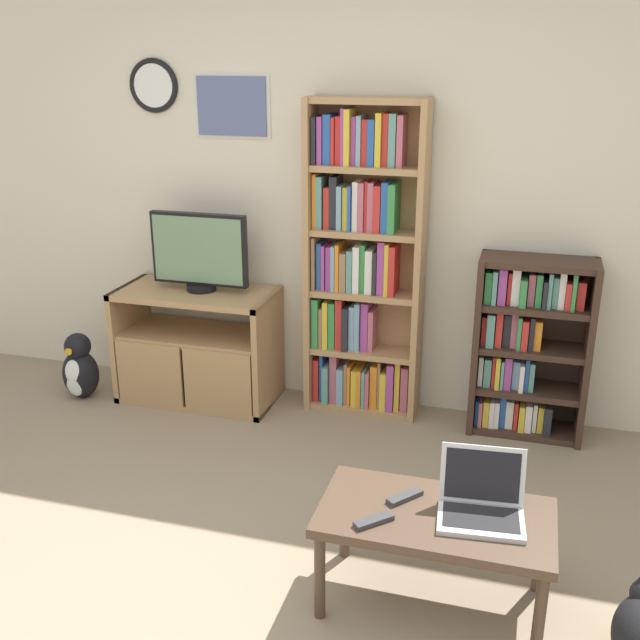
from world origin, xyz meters
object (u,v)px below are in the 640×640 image
tv_stand (197,346)px  penguin_figurine (79,369)px  bookshelf_tall (361,266)px  bookshelf_short (525,346)px  laptop (481,501)px  remote_far_from_laptop (405,497)px  remote_near_laptop (374,521)px  television (199,252)px  coffee_table (435,524)px

tv_stand → penguin_figurine: tv_stand is taller
tv_stand → bookshelf_tall: 1.16m
bookshelf_short → penguin_figurine: bearing=-172.9°
laptop → tv_stand: bearing=136.7°
bookshelf_tall → remote_far_from_laptop: size_ratio=12.28×
tv_stand → bookshelf_tall: size_ratio=0.52×
tv_stand → penguin_figurine: (-0.73, -0.20, -0.16)m
remote_near_laptop → remote_far_from_laptop: bearing=111.9°
tv_stand → bookshelf_short: bearing=4.0°
bookshelf_tall → penguin_figurine: bookshelf_tall is taller
television → coffee_table: 2.33m
bookshelf_tall → remote_near_laptop: size_ratio=12.86×
laptop → remote_far_from_laptop: (-0.30, 0.03, -0.05)m
penguin_figurine → tv_stand: bearing=15.3°
bookshelf_short → laptop: 1.59m
television → remote_far_from_laptop: size_ratio=3.99×
remote_near_laptop → penguin_figurine: 2.63m
remote_near_laptop → remote_far_from_laptop: 0.21m
remote_far_from_laptop → remote_near_laptop: bearing=-74.5°
television → bookshelf_short: television is taller
laptop → remote_far_from_laptop: laptop is taller
remote_near_laptop → remote_far_from_laptop: size_ratio=0.95×
tv_stand → television: 0.60m
remote_far_from_laptop → penguin_figurine: 2.61m
bookshelf_tall → bookshelf_short: bookshelf_tall is taller
bookshelf_tall → remote_near_laptop: bearing=-75.1°
bookshelf_short → television: bearing=-177.1°
bookshelf_tall → penguin_figurine: bearing=-168.2°
coffee_table → remote_far_from_laptop: bearing=154.4°
coffee_table → remote_near_laptop: (-0.22, -0.13, 0.06)m
penguin_figurine → laptop: bearing=-25.7°
coffee_table → penguin_figurine: (-2.42, 1.28, -0.17)m
laptop → television: bearing=135.4°
remote_far_from_laptop → bookshelf_tall: bearing=148.6°
television → tv_stand: bearing=-133.2°
bookshelf_short → remote_near_laptop: size_ratio=7.15×
coffee_table → remote_far_from_laptop: remote_far_from_laptop is taller
coffee_table → television: bearing=137.5°
television → bookshelf_tall: bearing=7.3°
bookshelf_short → coffee_table: 1.65m
tv_stand → coffee_table: (1.69, -1.48, 0.01)m
coffee_table → penguin_figurine: size_ratio=2.08×
tv_stand → laptop: (1.86, -1.44, 0.12)m
remote_far_from_laptop → penguin_figurine: bearing=-168.9°
bookshelf_tall → remote_near_laptop: (0.47, -1.77, -0.48)m
tv_stand → remote_far_from_laptop: 2.11m
coffee_table → penguin_figurine: 2.75m
bookshelf_tall → laptop: (0.85, -1.61, -0.43)m
bookshelf_tall → coffee_table: (0.69, -1.65, -0.54)m
bookshelf_tall → television: bearing=-172.7°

